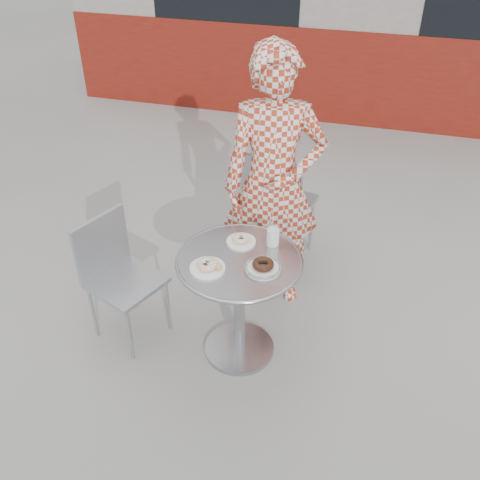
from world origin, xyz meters
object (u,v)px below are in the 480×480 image
(seated_person, at_px, (274,184))
(bistro_table, at_px, (239,284))
(plate_near, at_px, (208,266))
(chair_far, at_px, (279,226))
(plate_checker, at_px, (263,267))
(milk_cup, at_px, (273,236))
(chair_left, at_px, (128,302))
(plate_far, at_px, (241,240))

(seated_person, bearing_deg, bistro_table, -108.19)
(plate_near, bearing_deg, chair_far, 81.95)
(seated_person, distance_m, plate_checker, 0.66)
(seated_person, bearing_deg, milk_cup, -90.86)
(chair_left, distance_m, seated_person, 1.13)
(plate_far, bearing_deg, chair_left, -165.00)
(plate_far, height_order, plate_checker, plate_checker)
(bistro_table, xyz_separation_m, plate_checker, (0.14, -0.05, 0.19))
(milk_cup, bearing_deg, plate_near, -132.48)
(plate_near, height_order, plate_checker, plate_checker)
(chair_far, bearing_deg, seated_person, 104.18)
(plate_far, relative_size, milk_cup, 1.37)
(bistro_table, bearing_deg, chair_far, 88.69)
(chair_left, bearing_deg, plate_checker, -69.53)
(bistro_table, relative_size, plate_checker, 3.53)
(plate_checker, bearing_deg, milk_cup, 89.91)
(chair_far, relative_size, plate_near, 4.80)
(bistro_table, relative_size, seated_person, 0.42)
(chair_left, relative_size, plate_checker, 4.00)
(seated_person, distance_m, plate_far, 0.47)
(chair_far, distance_m, plate_far, 0.94)
(bistro_table, distance_m, seated_person, 0.67)
(chair_far, distance_m, plate_checker, 1.12)
(chair_left, height_order, seated_person, seated_person)
(chair_far, relative_size, plate_far, 5.48)
(bistro_table, xyz_separation_m, plate_far, (-0.03, 0.15, 0.19))
(chair_left, bearing_deg, plate_near, -78.00)
(plate_far, distance_m, milk_cup, 0.18)
(chair_far, xyz_separation_m, milk_cup, (0.12, -0.80, 0.48))
(bistro_table, height_order, milk_cup, milk_cup)
(chair_left, distance_m, plate_far, 0.83)
(bistro_table, height_order, chair_far, chair_far)
(chair_far, height_order, milk_cup, chair_far)
(seated_person, height_order, plate_far, seated_person)
(chair_far, relative_size, milk_cup, 7.49)
(chair_left, xyz_separation_m, plate_checker, (0.83, -0.02, 0.47))
(bistro_table, bearing_deg, plate_far, 101.98)
(plate_checker, bearing_deg, plate_near, -164.48)
(seated_person, xyz_separation_m, milk_cup, (0.09, -0.42, -0.09))
(seated_person, height_order, milk_cup, seated_person)
(seated_person, distance_m, plate_near, 0.75)
(chair_left, bearing_deg, milk_cup, -54.39)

